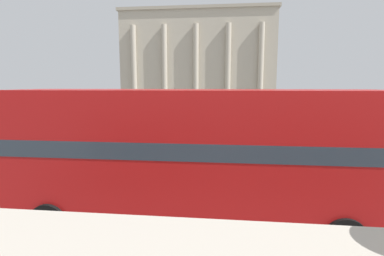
# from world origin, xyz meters

# --- Properties ---
(double_decker_bus) EXTENTS (10.42, 2.69, 4.08)m
(double_decker_bus) POSITION_xyz_m (-1.19, 5.93, 2.29)
(double_decker_bus) COLOR black
(double_decker_bus) RESTS_ON ground_plane
(plaza_building_left) EXTENTS (27.21, 17.16, 17.15)m
(plaza_building_left) POSITION_xyz_m (-5.43, 56.55, 8.58)
(plaza_building_left) COLOR #B2A893
(plaza_building_left) RESTS_ON ground_plane
(traffic_light_mid) EXTENTS (0.42, 0.24, 3.71)m
(traffic_light_mid) POSITION_xyz_m (1.04, 16.76, 2.43)
(traffic_light_mid) COLOR black
(traffic_light_mid) RESTS_ON ground_plane
(car_maroon) EXTENTS (4.20, 1.93, 1.35)m
(car_maroon) POSITION_xyz_m (7.39, 17.96, 0.70)
(car_maroon) COLOR black
(car_maroon) RESTS_ON ground_plane
(pedestrian_olive) EXTENTS (0.32, 0.32, 1.81)m
(pedestrian_olive) POSITION_xyz_m (4.42, 24.21, 1.05)
(pedestrian_olive) COLOR #282B33
(pedestrian_olive) RESTS_ON ground_plane
(pedestrian_yellow) EXTENTS (0.32, 0.32, 1.62)m
(pedestrian_yellow) POSITION_xyz_m (-8.42, 27.51, 0.93)
(pedestrian_yellow) COLOR #282B33
(pedestrian_yellow) RESTS_ON ground_plane
(pedestrian_red) EXTENTS (0.32, 0.32, 1.68)m
(pedestrian_red) POSITION_xyz_m (9.35, 20.92, 0.96)
(pedestrian_red) COLOR #282B33
(pedestrian_red) RESTS_ON ground_plane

